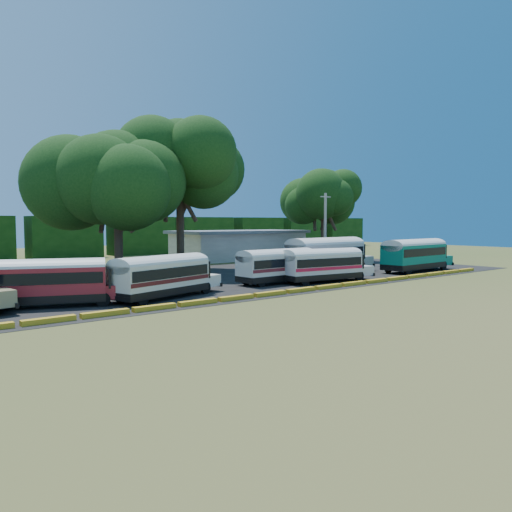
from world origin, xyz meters
TOP-DOWN VIEW (x-y plane):
  - ground at (0.00, 0.00)m, footprint 160.00×160.00m
  - asphalt_strip at (1.00, 12.00)m, footprint 64.00×24.00m
  - curb at (-0.00, 1.00)m, footprint 53.70×0.45m
  - terminal_building at (18.00, 30.00)m, footprint 19.00×9.00m
  - treeline_backdrop at (0.00, 48.00)m, footprint 130.00×4.00m
  - bus_red at (-15.06, 6.16)m, footprint 9.17×5.39m
  - bus_cream_west at (-7.92, 4.64)m, footprint 9.26×4.67m
  - bus_cream_east at (3.74, 5.96)m, footprint 8.95×2.46m
  - bus_white_red at (7.16, 3.98)m, footprint 9.10×3.31m
  - bus_white_blue at (12.57, 8.56)m, footprint 11.21×3.33m
  - bus_teal at (21.30, 4.24)m, footprint 10.49×3.01m
  - tree_west at (-4.65, 19.07)m, footprint 11.38×11.38m
  - tree_center at (2.69, 20.19)m, footprint 11.37×11.37m
  - tree_east at (25.58, 21.12)m, footprint 8.61×8.61m
  - utility_pole at (17.39, 13.32)m, footprint 1.60×0.30m

SIDE VIEW (x-z plane):
  - ground at x=0.00m, z-range 0.00..0.00m
  - asphalt_strip at x=1.00m, z-range 0.00..0.02m
  - curb at x=0.00m, z-range 0.00..0.30m
  - bus_white_red at x=7.16m, z-range 0.19..3.11m
  - bus_cream_east at x=3.74m, z-range 0.19..3.11m
  - bus_cream_west at x=-7.92m, z-range 0.19..3.15m
  - bus_red at x=-15.06m, z-range 0.22..3.18m
  - bus_teal at x=21.30m, z-range 0.25..3.67m
  - terminal_building at x=18.00m, z-range 0.03..4.03m
  - bus_white_blue at x=12.57m, z-range 0.24..3.88m
  - treeline_backdrop at x=0.00m, z-range 0.00..6.00m
  - utility_pole at x=17.39m, z-range 0.11..8.53m
  - tree_east at x=25.58m, z-range 2.92..15.20m
  - tree_west at x=-4.65m, z-range 2.62..16.26m
  - tree_center at x=2.69m, z-range 3.68..19.47m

